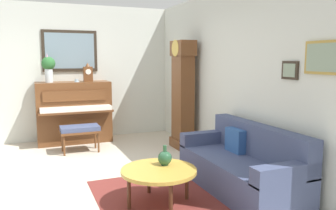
% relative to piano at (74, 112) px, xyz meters
% --- Properties ---
extents(ground_plane, '(6.40, 6.00, 0.10)m').
position_rel_piano_xyz_m(ground_plane, '(2.23, -0.24, -0.67)').
color(ground_plane, beige).
extents(wall_left, '(0.13, 4.90, 2.80)m').
position_rel_piano_xyz_m(wall_left, '(-0.37, -0.23, 0.79)').
color(wall_left, silver).
rests_on(wall_left, ground_plane).
extents(wall_back, '(5.30, 0.13, 2.80)m').
position_rel_piano_xyz_m(wall_back, '(2.24, 2.16, 0.78)').
color(wall_back, silver).
rests_on(wall_back, ground_plane).
extents(area_rug, '(2.10, 1.50, 0.01)m').
position_rel_piano_xyz_m(area_rug, '(3.47, 0.61, -0.62)').
color(area_rug, maroon).
rests_on(area_rug, ground_plane).
extents(piano, '(0.87, 1.44, 1.23)m').
position_rel_piano_xyz_m(piano, '(0.00, 0.00, 0.00)').
color(piano, brown).
rests_on(piano, ground_plane).
extents(piano_bench, '(0.42, 0.70, 0.48)m').
position_rel_piano_xyz_m(piano_bench, '(0.82, -0.00, -0.21)').
color(piano_bench, brown).
rests_on(piano_bench, ground_plane).
extents(grandfather_clock, '(0.52, 0.34, 2.03)m').
position_rel_piano_xyz_m(grandfather_clock, '(1.25, 1.85, 0.34)').
color(grandfather_clock, brown).
rests_on(grandfather_clock, ground_plane).
extents(couch, '(1.90, 0.80, 0.84)m').
position_rel_piano_xyz_m(couch, '(3.46, 1.68, -0.31)').
color(couch, '#424C70').
rests_on(couch, ground_plane).
extents(coffee_table, '(0.88, 0.88, 0.42)m').
position_rel_piano_xyz_m(coffee_table, '(3.47, 0.53, -0.23)').
color(coffee_table, gold).
rests_on(coffee_table, ground_plane).
extents(mantel_clock, '(0.13, 0.18, 0.38)m').
position_rel_piano_xyz_m(mantel_clock, '(0.00, 0.30, 0.78)').
color(mantel_clock, brown).
rests_on(mantel_clock, piano).
extents(flower_vase, '(0.26, 0.26, 0.58)m').
position_rel_piano_xyz_m(flower_vase, '(0.00, -0.45, 0.92)').
color(flower_vase, silver).
rests_on(flower_vase, piano).
extents(teacup, '(0.12, 0.12, 0.06)m').
position_rel_piano_xyz_m(teacup, '(0.03, 0.07, 0.63)').
color(teacup, '#ADC6D6').
rests_on(teacup, piano).
extents(green_jug, '(0.17, 0.17, 0.24)m').
position_rel_piano_xyz_m(green_jug, '(3.35, 0.65, -0.11)').
color(green_jug, '#234C33').
rests_on(green_jug, coffee_table).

